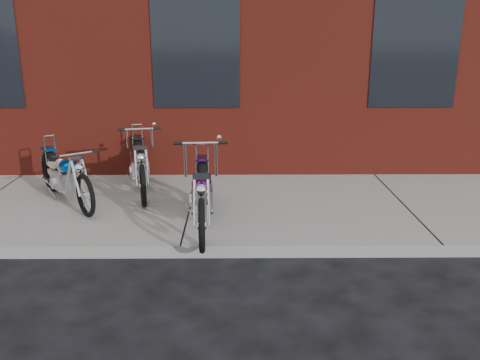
{
  "coord_description": "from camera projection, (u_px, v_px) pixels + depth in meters",
  "views": [
    {
      "loc": [
        0.64,
        -5.32,
        2.48
      ],
      "look_at": [
        0.69,
        0.8,
        0.7
      ],
      "focal_mm": 38.0,
      "sensor_mm": 36.0,
      "label": 1
    }
  ],
  "objects": [
    {
      "name": "chopper_blue",
      "position": [
        65.0,
        177.0,
        7.16
      ],
      "size": [
        1.27,
        1.67,
        0.87
      ],
      "rotation": [
        0.0,
        0.0,
        -0.93
      ],
      "color": "black",
      "rests_on": "sidewalk"
    },
    {
      "name": "chopper_purple",
      "position": [
        202.0,
        196.0,
        6.28
      ],
      "size": [
        0.52,
        2.12,
        1.19
      ],
      "rotation": [
        0.0,
        0.0,
        -1.51
      ],
      "color": "black",
      "rests_on": "sidewalk"
    },
    {
      "name": "ground",
      "position": [
        181.0,
        258.0,
        5.79
      ],
      "size": [
        120.0,
        120.0,
        0.0
      ],
      "primitive_type": "plane",
      "color": "black",
      "rests_on": "ground"
    },
    {
      "name": "chopper_third",
      "position": [
        140.0,
        166.0,
        7.68
      ],
      "size": [
        0.66,
        2.08,
        1.07
      ],
      "rotation": [
        0.0,
        0.0,
        -1.35
      ],
      "color": "black",
      "rests_on": "sidewalk"
    },
    {
      "name": "sidewalk",
      "position": [
        191.0,
        208.0,
        7.21
      ],
      "size": [
        22.0,
        3.0,
        0.15
      ],
      "primitive_type": "cube",
      "color": "gray",
      "rests_on": "ground"
    }
  ]
}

